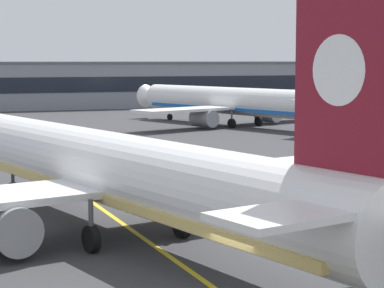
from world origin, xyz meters
The scene contains 4 objects.
taxiway_centreline centered at (0.00, 30.00, 0.00)m, with size 0.30×180.00×0.01m, color yellow.
airliner_foreground centered at (-0.67, 11.85, 3.37)m, with size 32.20×40.92×11.65m.
airliner_background centered at (31.50, 69.83, 3.34)m, with size 31.40×39.60×11.55m.
safety_cone_by_nose_gear centered at (1.06, 27.69, 0.26)m, with size 0.44×0.44×0.55m.
Camera 1 is at (-10.49, -24.95, 9.11)m, focal length 70.28 mm.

